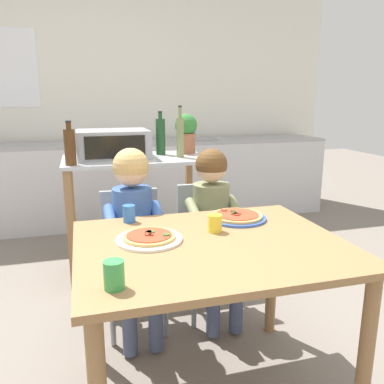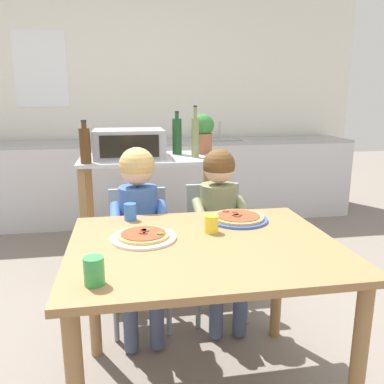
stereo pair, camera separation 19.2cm
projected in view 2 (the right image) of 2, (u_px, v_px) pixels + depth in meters
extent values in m
plane|color=slate|center=(171.00, 277.00, 3.06)|extent=(12.63, 12.63, 0.00)
cube|color=white|center=(149.00, 98.00, 4.61)|extent=(4.98, 0.12, 2.70)
cube|color=white|center=(41.00, 69.00, 4.28)|extent=(0.56, 0.01, 0.80)
cube|color=silver|center=(154.00, 182.00, 4.44)|extent=(4.48, 0.60, 0.86)
cube|color=#9E9EA3|center=(153.00, 142.00, 4.33)|extent=(4.48, 0.60, 0.03)
cube|color=gray|center=(222.00, 140.00, 4.46)|extent=(0.40, 0.33, 0.02)
cylinder|color=#B7BABF|center=(220.00, 130.00, 4.55)|extent=(0.02, 0.02, 0.20)
cube|color=#B7BABF|center=(151.00, 158.00, 3.00)|extent=(1.06, 0.62, 0.02)
cube|color=olive|center=(153.00, 231.00, 3.14)|extent=(0.98, 0.57, 0.02)
cube|color=olive|center=(85.00, 231.00, 2.77)|extent=(0.05, 0.05, 0.89)
cube|color=olive|center=(221.00, 223.00, 2.93)|extent=(0.05, 0.05, 0.89)
cube|color=olive|center=(91.00, 210.00, 3.28)|extent=(0.05, 0.05, 0.89)
cube|color=olive|center=(206.00, 204.00, 3.45)|extent=(0.05, 0.05, 0.89)
cube|color=#999BA0|center=(129.00, 143.00, 2.97)|extent=(0.52, 0.39, 0.21)
cube|color=black|center=(130.00, 146.00, 2.78)|extent=(0.42, 0.01, 0.16)
cylinder|color=black|center=(156.00, 154.00, 2.83)|extent=(0.02, 0.01, 0.02)
cylinder|color=#4C2D14|center=(85.00, 146.00, 2.68)|extent=(0.07, 0.07, 0.24)
cylinder|color=#4C2D14|center=(84.00, 125.00, 2.65)|extent=(0.03, 0.03, 0.04)
cylinder|color=black|center=(84.00, 121.00, 2.64)|extent=(0.04, 0.04, 0.01)
cylinder|color=olive|center=(195.00, 138.00, 2.95)|extent=(0.06, 0.06, 0.29)
cylinder|color=olive|center=(195.00, 113.00, 2.90)|extent=(0.02, 0.02, 0.08)
cylinder|color=black|center=(195.00, 106.00, 2.89)|extent=(0.03, 0.03, 0.01)
cylinder|color=#1E4723|center=(177.00, 136.00, 3.11)|extent=(0.07, 0.07, 0.28)
cylinder|color=#1E4723|center=(177.00, 116.00, 3.07)|extent=(0.03, 0.03, 0.05)
cylinder|color=black|center=(177.00, 112.00, 3.07)|extent=(0.03, 0.03, 0.01)
cylinder|color=#9E5B3D|center=(203.00, 143.00, 3.18)|extent=(0.15, 0.15, 0.16)
sphere|color=#337533|center=(203.00, 125.00, 3.15)|extent=(0.18, 0.18, 0.18)
cube|color=olive|center=(204.00, 246.00, 1.68)|extent=(1.13, 0.91, 0.03)
cylinder|color=olive|center=(358.00, 371.00, 1.47)|extent=(0.06, 0.06, 0.73)
cylinder|color=olive|center=(93.00, 293.00, 2.06)|extent=(0.06, 0.06, 0.73)
cylinder|color=olive|center=(277.00, 278.00, 2.23)|extent=(0.06, 0.06, 0.73)
cube|color=gray|center=(140.00, 257.00, 2.32)|extent=(0.36, 0.36, 0.04)
cube|color=gray|center=(138.00, 218.00, 2.43)|extent=(0.34, 0.03, 0.38)
cylinder|color=gray|center=(169.00, 301.00, 2.26)|extent=(0.03, 0.03, 0.42)
cylinder|color=gray|center=(116.00, 306.00, 2.20)|extent=(0.03, 0.03, 0.42)
cylinder|color=gray|center=(163.00, 278.00, 2.54)|extent=(0.03, 0.03, 0.42)
cylinder|color=gray|center=(116.00, 282.00, 2.49)|extent=(0.03, 0.03, 0.42)
cube|color=gray|center=(218.00, 249.00, 2.44)|extent=(0.36, 0.36, 0.04)
cube|color=gray|center=(212.00, 213.00, 2.55)|extent=(0.34, 0.03, 0.38)
cylinder|color=gray|center=(247.00, 291.00, 2.38)|extent=(0.03, 0.03, 0.42)
cylinder|color=gray|center=(198.00, 295.00, 2.33)|extent=(0.03, 0.03, 0.42)
cylinder|color=gray|center=(233.00, 270.00, 2.66)|extent=(0.03, 0.03, 0.42)
cylinder|color=gray|center=(190.00, 273.00, 2.61)|extent=(0.03, 0.03, 0.42)
cube|color=#424C6B|center=(154.00, 259.00, 2.19)|extent=(0.10, 0.30, 0.10)
cylinder|color=#424C6B|center=(157.00, 310.00, 2.12)|extent=(0.08, 0.08, 0.44)
cube|color=#424C6B|center=(128.00, 261.00, 2.17)|extent=(0.10, 0.30, 0.10)
cylinder|color=#424C6B|center=(130.00, 313.00, 2.10)|extent=(0.08, 0.08, 0.44)
cylinder|color=#3D60A8|center=(163.00, 217.00, 2.18)|extent=(0.06, 0.26, 0.15)
cylinder|color=#3D60A8|center=(115.00, 219.00, 2.14)|extent=(0.06, 0.26, 0.15)
cylinder|color=#3D60A8|center=(139.00, 219.00, 2.27)|extent=(0.22, 0.22, 0.39)
sphere|color=beige|center=(137.00, 168.00, 2.20)|extent=(0.19, 0.19, 0.19)
sphere|color=tan|center=(137.00, 165.00, 2.19)|extent=(0.20, 0.20, 0.20)
cube|color=#424C6B|center=(235.00, 251.00, 2.31)|extent=(0.10, 0.30, 0.10)
cylinder|color=#424C6B|center=(240.00, 299.00, 2.24)|extent=(0.08, 0.08, 0.44)
cube|color=#424C6B|center=(212.00, 252.00, 2.29)|extent=(0.10, 0.30, 0.10)
cylinder|color=#424C6B|center=(216.00, 301.00, 2.22)|extent=(0.08, 0.08, 0.44)
cylinder|color=#7A7F56|center=(244.00, 212.00, 2.31)|extent=(0.06, 0.26, 0.15)
cylinder|color=#7A7F56|center=(200.00, 214.00, 2.26)|extent=(0.06, 0.26, 0.15)
cylinder|color=#7A7F56|center=(218.00, 214.00, 2.39)|extent=(0.22, 0.22, 0.37)
sphere|color=beige|center=(219.00, 168.00, 2.32)|extent=(0.18, 0.18, 0.18)
sphere|color=brown|center=(219.00, 165.00, 2.32)|extent=(0.19, 0.19, 0.19)
cylinder|color=white|center=(144.00, 238.00, 1.71)|extent=(0.29, 0.29, 0.01)
cylinder|color=tan|center=(143.00, 235.00, 1.71)|extent=(0.23, 0.23, 0.01)
cylinder|color=#B23D23|center=(143.00, 233.00, 1.71)|extent=(0.19, 0.19, 0.00)
cylinder|color=#386628|center=(160.00, 234.00, 1.69)|extent=(0.03, 0.03, 0.01)
cylinder|color=maroon|center=(145.00, 233.00, 1.70)|extent=(0.02, 0.02, 0.01)
cylinder|color=maroon|center=(142.00, 233.00, 1.70)|extent=(0.03, 0.03, 0.01)
cylinder|color=#563319|center=(143.00, 231.00, 1.73)|extent=(0.03, 0.03, 0.01)
cylinder|color=maroon|center=(144.00, 230.00, 1.74)|extent=(0.03, 0.03, 0.01)
cylinder|color=#386628|center=(146.00, 230.00, 1.74)|extent=(0.04, 0.04, 0.01)
cylinder|color=#3356B7|center=(238.00, 219.00, 1.97)|extent=(0.29, 0.29, 0.01)
cylinder|color=tan|center=(238.00, 217.00, 1.97)|extent=(0.25, 0.25, 0.01)
cylinder|color=#B23D23|center=(238.00, 216.00, 1.97)|extent=(0.22, 0.22, 0.00)
cylinder|color=maroon|center=(239.00, 215.00, 1.96)|extent=(0.03, 0.03, 0.01)
cylinder|color=maroon|center=(226.00, 211.00, 2.03)|extent=(0.03, 0.03, 0.01)
cylinder|color=#563319|center=(235.00, 212.00, 2.00)|extent=(0.03, 0.03, 0.01)
cylinder|color=maroon|center=(237.00, 216.00, 1.95)|extent=(0.03, 0.03, 0.01)
cylinder|color=#563319|center=(235.00, 215.00, 1.96)|extent=(0.03, 0.03, 0.01)
cylinder|color=#386628|center=(236.00, 214.00, 1.97)|extent=(0.03, 0.03, 0.01)
cylinder|color=yellow|center=(211.00, 224.00, 1.79)|extent=(0.07, 0.07, 0.08)
cylinder|color=green|center=(94.00, 271.00, 1.29)|extent=(0.07, 0.07, 0.10)
cylinder|color=blue|center=(130.00, 212.00, 1.97)|extent=(0.06, 0.06, 0.08)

